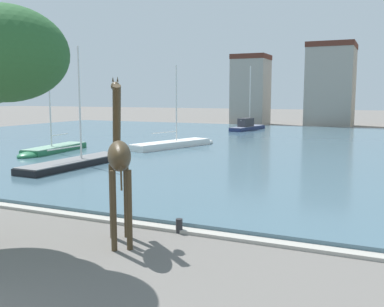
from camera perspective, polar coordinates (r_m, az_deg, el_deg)
harbor_water at (r=41.20m, az=12.49°, el=0.87°), size 86.97×52.51×0.26m
quay_edge_coping at (r=16.59m, az=-6.90°, el=-9.07°), size 86.97×0.50×0.12m
giraffe_statue at (r=14.31m, az=-9.45°, el=-0.62°), size 2.23×2.76×5.45m
sailboat_white at (r=39.17m, az=-1.79°, el=1.14°), size 4.56×9.70×7.40m
sailboat_navy at (r=59.05m, az=7.44°, el=3.42°), size 2.81×8.93×8.62m
sailboat_green at (r=36.87m, az=-17.90°, el=0.36°), size 2.48×7.84×8.81m
sailboat_black at (r=29.92m, az=-13.85°, el=-1.16°), size 2.22×9.84×7.91m
mooring_bollard at (r=15.62m, az=-1.68°, el=-9.36°), size 0.24×0.24×0.50m
townhouse_wide_warehouse at (r=74.02m, az=7.62°, el=8.20°), size 5.66×5.55×11.40m
townhouse_narrow_midrow at (r=72.01m, az=17.57°, el=8.45°), size 6.94×7.99×12.70m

